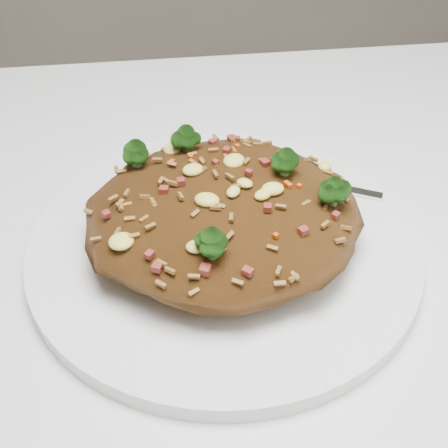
{
  "coord_description": "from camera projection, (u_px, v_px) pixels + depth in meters",
  "views": [
    {
      "loc": [
        -0.02,
        -0.28,
        1.08
      ],
      "look_at": [
        0.02,
        0.06,
        0.78
      ],
      "focal_mm": 50.0,
      "sensor_mm": 36.0,
      "label": 1
    }
  ],
  "objects": [
    {
      "name": "dining_table",
      "position": [
        207.0,
        395.0,
        0.49
      ],
      "size": [
        1.2,
        0.8,
        0.75
      ],
      "color": "white",
      "rests_on": "ground"
    },
    {
      "name": "plate",
      "position": [
        224.0,
        246.0,
        0.47
      ],
      "size": [
        0.3,
        0.3,
        0.01
      ],
      "primitive_type": "cylinder",
      "color": "white",
      "rests_on": "dining_table"
    },
    {
      "name": "fried_rice",
      "position": [
        224.0,
        206.0,
        0.45
      ],
      "size": [
        0.2,
        0.18,
        0.07
      ],
      "color": "brown",
      "rests_on": "plate"
    },
    {
      "name": "fork",
      "position": [
        295.0,
        179.0,
        0.52
      ],
      "size": [
        0.15,
        0.09,
        0.0
      ],
      "rotation": [
        0.0,
        0.0,
        -0.46
      ],
      "color": "silver",
      "rests_on": "plate"
    }
  ]
}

